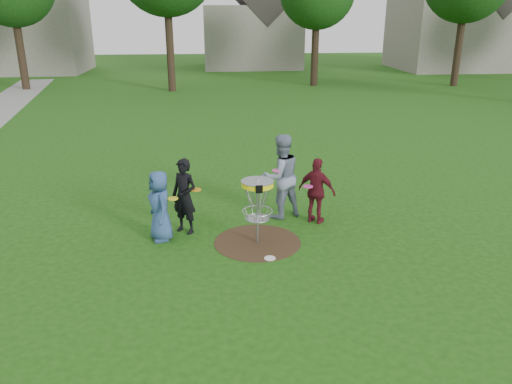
{
  "coord_description": "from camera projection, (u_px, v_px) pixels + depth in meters",
  "views": [
    {
      "loc": [
        -0.95,
        -9.31,
        4.49
      ],
      "look_at": [
        0.0,
        0.3,
        1.0
      ],
      "focal_mm": 35.0,
      "sensor_mm": 36.0,
      "label": 1
    }
  ],
  "objects": [
    {
      "name": "player_blue",
      "position": [
        160.0,
        206.0,
        10.23
      ],
      "size": [
        0.69,
        0.84,
        1.49
      ],
      "primitive_type": "imported",
      "rotation": [
        0.0,
        0.0,
        -1.23
      ],
      "color": "#2E4D81",
      "rests_on": "ground"
    },
    {
      "name": "disc_on_grass",
      "position": [
        270.0,
        258.0,
        9.63
      ],
      "size": [
        0.22,
        0.22,
        0.02
      ],
      "primitive_type": "cylinder",
      "color": "white",
      "rests_on": "ground"
    },
    {
      "name": "held_discs",
      "position": [
        240.0,
        186.0,
        10.6
      ],
      "size": [
        3.11,
        1.01,
        0.3
      ],
      "color": "yellow",
      "rests_on": "ground"
    },
    {
      "name": "player_grey",
      "position": [
        281.0,
        176.0,
        11.32
      ],
      "size": [
        1.16,
        1.04,
        1.95
      ],
      "primitive_type": "imported",
      "rotation": [
        0.0,
        0.0,
        3.53
      ],
      "color": "gray",
      "rests_on": "ground"
    },
    {
      "name": "house_row",
      "position": [
        275.0,
        17.0,
        40.31
      ],
      "size": [
        44.5,
        10.65,
        11.62
      ],
      "color": "gray",
      "rests_on": "ground"
    },
    {
      "name": "player_black",
      "position": [
        184.0,
        196.0,
        10.55
      ],
      "size": [
        0.71,
        0.66,
        1.63
      ],
      "primitive_type": "imported",
      "rotation": [
        0.0,
        0.0,
        -0.61
      ],
      "color": "black",
      "rests_on": "ground"
    },
    {
      "name": "dirt_patch",
      "position": [
        257.0,
        242.0,
        10.32
      ],
      "size": [
        1.8,
        1.8,
        0.01
      ],
      "primitive_type": "cylinder",
      "color": "#47331E",
      "rests_on": "ground"
    },
    {
      "name": "ground",
      "position": [
        257.0,
        242.0,
        10.32
      ],
      "size": [
        100.0,
        100.0,
        0.0
      ],
      "primitive_type": "plane",
      "color": "#19470F",
      "rests_on": "ground"
    },
    {
      "name": "player_maroon",
      "position": [
        317.0,
        191.0,
        11.06
      ],
      "size": [
        0.93,
        0.82,
        1.5
      ],
      "primitive_type": "imported",
      "rotation": [
        0.0,
        0.0,
        2.51
      ],
      "color": "maroon",
      "rests_on": "ground"
    },
    {
      "name": "disc_golf_basket",
      "position": [
        257.0,
        196.0,
        9.98
      ],
      "size": [
        0.66,
        0.67,
        1.38
      ],
      "color": "#9EA0A5",
      "rests_on": "ground"
    }
  ]
}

